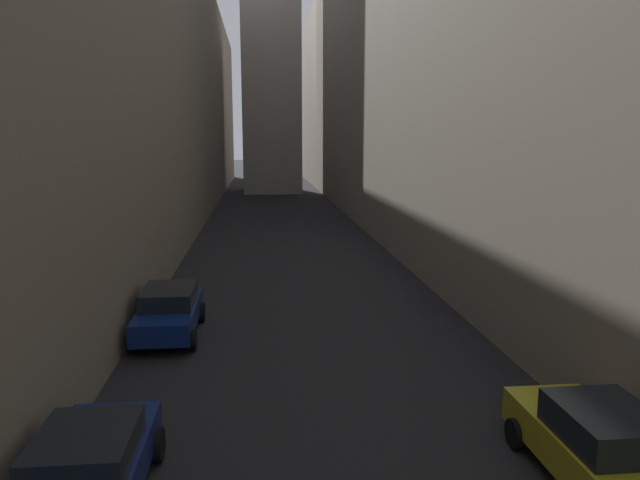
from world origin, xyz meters
The scene contains 6 objects.
ground_plane centered at (0.00, 48.00, 0.00)m, with size 264.00×264.00×0.00m, color black.
building_block_left centered at (-11.69, 50.00, 9.92)m, with size 12.37×108.00×19.84m, color #756B5B.
building_block_right centered at (13.43, 50.00, 11.41)m, with size 15.86×108.00×22.82m, color gray.
parked_car_left_third centered at (-4.40, 18.11, 0.76)m, with size 1.91×4.10×1.45m.
parked_car_left_far centered at (-4.40, 26.97, 0.80)m, with size 1.93×4.10×1.52m.
parked_car_right_third centered at (4.40, 17.78, 0.79)m, with size 1.90×4.32×1.58m.
Camera 1 is at (-1.49, 8.84, 6.17)m, focal length 32.81 mm.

